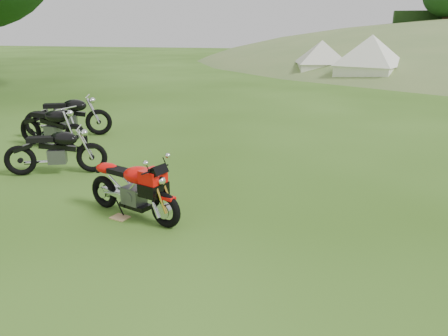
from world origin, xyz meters
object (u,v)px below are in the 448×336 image
(sport_motorcycle, at_px, (132,184))
(tent_left, at_px, (321,57))
(vintage_moto_c, at_px, (68,115))
(vintage_moto_a, at_px, (52,126))
(tent_mid, at_px, (371,58))
(plywood_board, at_px, (120,217))
(vintage_moto_b, at_px, (55,150))

(sport_motorcycle, distance_m, tent_left, 21.45)
(sport_motorcycle, height_order, vintage_moto_c, vintage_moto_c)
(vintage_moto_a, bearing_deg, vintage_moto_c, 118.30)
(vintage_moto_a, distance_m, tent_mid, 18.01)
(plywood_board, xyz_separation_m, vintage_moto_a, (-3.44, 3.27, 0.53))
(vintage_moto_a, xyz_separation_m, vintage_moto_c, (-0.35, 1.16, 0.03))
(vintage_moto_b, distance_m, tent_left, 20.30)
(plywood_board, bearing_deg, vintage_moto_a, 136.39)
(sport_motorcycle, height_order, tent_mid, tent_mid)
(vintage_moto_b, xyz_separation_m, tent_left, (3.97, 19.90, 0.65))
(vintage_moto_a, relative_size, tent_mid, 0.71)
(sport_motorcycle, xyz_separation_m, tent_mid, (4.27, 19.34, 0.74))
(plywood_board, xyz_separation_m, vintage_moto_b, (-2.17, 1.60, 0.48))
(vintage_moto_c, height_order, tent_left, tent_left)
(sport_motorcycle, distance_m, plywood_board, 0.55)
(sport_motorcycle, bearing_deg, vintage_moto_a, 158.65)
(vintage_moto_c, relative_size, tent_mid, 0.74)
(plywood_board, distance_m, vintage_moto_a, 4.77)
(vintage_moto_b, xyz_separation_m, tent_mid, (6.61, 17.86, 0.77))
(vintage_moto_a, height_order, tent_left, tent_left)
(vintage_moto_c, distance_m, tent_left, 17.96)
(plywood_board, xyz_separation_m, tent_mid, (4.45, 19.46, 1.24))
(plywood_board, bearing_deg, tent_mid, 77.13)
(tent_mid, bearing_deg, sport_motorcycle, -80.47)
(vintage_moto_b, height_order, tent_left, tent_left)
(sport_motorcycle, relative_size, plywood_board, 6.76)
(vintage_moto_c, relative_size, tent_left, 0.81)
(vintage_moto_b, height_order, tent_mid, tent_mid)
(vintage_moto_a, height_order, vintage_moto_c, vintage_moto_c)
(tent_mid, bearing_deg, vintage_moto_b, -88.34)
(tent_mid, bearing_deg, plywood_board, -80.90)
(sport_motorcycle, relative_size, tent_mid, 0.59)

